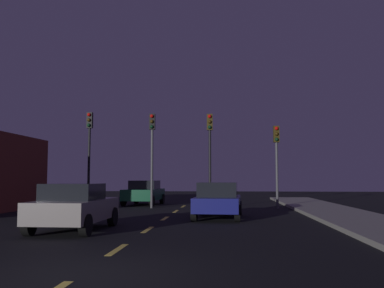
% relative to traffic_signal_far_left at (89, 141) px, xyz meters
% --- Properties ---
extents(ground_plane, '(80.00, 80.00, 0.00)m').
position_rel_traffic_signal_far_left_xyz_m(ground_plane, '(5.21, -9.13, -3.75)').
color(ground_plane, black).
extents(sidewalk_curb_right, '(3.00, 40.00, 0.15)m').
position_rel_traffic_signal_far_left_xyz_m(sidewalk_curb_right, '(12.71, -9.13, -3.67)').
color(sidewalk_curb_right, gray).
rests_on(sidewalk_curb_right, ground_plane).
extents(lane_stripe_second, '(0.16, 1.60, 0.01)m').
position_rel_traffic_signal_far_left_xyz_m(lane_stripe_second, '(5.21, -13.53, -3.74)').
color(lane_stripe_second, '#EACC4C').
rests_on(lane_stripe_second, ground_plane).
extents(lane_stripe_third, '(0.16, 1.60, 0.01)m').
position_rel_traffic_signal_far_left_xyz_m(lane_stripe_third, '(5.21, -9.73, -3.74)').
color(lane_stripe_third, '#EACC4C').
rests_on(lane_stripe_third, ground_plane).
extents(lane_stripe_fourth, '(0.16, 1.60, 0.01)m').
position_rel_traffic_signal_far_left_xyz_m(lane_stripe_fourth, '(5.21, -5.93, -3.74)').
color(lane_stripe_fourth, '#EACC4C').
rests_on(lane_stripe_fourth, ground_plane).
extents(lane_stripe_fifth, '(0.16, 1.60, 0.01)m').
position_rel_traffic_signal_far_left_xyz_m(lane_stripe_fifth, '(5.21, -2.13, -3.74)').
color(lane_stripe_fifth, '#EACC4C').
rests_on(lane_stripe_fifth, ground_plane).
extents(lane_stripe_sixth, '(0.16, 1.60, 0.01)m').
position_rel_traffic_signal_far_left_xyz_m(lane_stripe_sixth, '(5.21, 1.67, -3.74)').
color(lane_stripe_sixth, '#EACC4C').
rests_on(lane_stripe_sixth, ground_plane).
extents(traffic_signal_far_left, '(0.32, 0.38, 5.39)m').
position_rel_traffic_signal_far_left_xyz_m(traffic_signal_far_left, '(0.00, 0.00, 0.00)').
color(traffic_signal_far_left, black).
rests_on(traffic_signal_far_left, ground_plane).
extents(traffic_signal_center_left, '(0.32, 0.38, 5.26)m').
position_rel_traffic_signal_far_left_xyz_m(traffic_signal_center_left, '(3.60, -0.00, -0.08)').
color(traffic_signal_center_left, '#4C4C51').
rests_on(traffic_signal_center_left, ground_plane).
extents(traffic_signal_center_right, '(0.32, 0.38, 5.21)m').
position_rel_traffic_signal_far_left_xyz_m(traffic_signal_center_right, '(6.84, -0.00, -0.11)').
color(traffic_signal_center_right, black).
rests_on(traffic_signal_center_right, ground_plane).
extents(traffic_signal_far_right, '(0.32, 0.38, 4.51)m').
position_rel_traffic_signal_far_left_xyz_m(traffic_signal_far_right, '(10.49, -0.00, -0.57)').
color(traffic_signal_far_right, '#4C4C51').
rests_on(traffic_signal_far_right, ground_plane).
extents(car_stopped_ahead, '(2.05, 4.07, 1.47)m').
position_rel_traffic_signal_far_left_xyz_m(car_stopped_ahead, '(7.39, -5.68, -3.00)').
color(car_stopped_ahead, navy).
rests_on(car_stopped_ahead, ground_plane).
extents(car_adjacent_lane, '(1.92, 3.85, 1.47)m').
position_rel_traffic_signal_far_left_xyz_m(car_adjacent_lane, '(2.95, -10.17, -2.99)').
color(car_adjacent_lane, gray).
rests_on(car_adjacent_lane, ground_plane).
extents(car_oncoming_far, '(2.16, 4.00, 1.51)m').
position_rel_traffic_signal_far_left_xyz_m(car_oncoming_far, '(2.62, 2.83, -2.98)').
color(car_oncoming_far, '#0F4C2D').
rests_on(car_oncoming_far, ground_plane).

